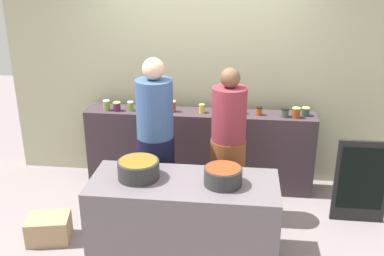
{
  "coord_description": "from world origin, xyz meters",
  "views": [
    {
      "loc": [
        0.48,
        -3.83,
        2.68
      ],
      "look_at": [
        0.0,
        0.35,
        1.05
      ],
      "focal_mm": 41.91,
      "sensor_mm": 36.0,
      "label": 1
    }
  ],
  "objects": [
    {
      "name": "cooking_pot_left",
      "position": [
        -0.41,
        -0.28,
        0.87
      ],
      "size": [
        0.38,
        0.38,
        0.17
      ],
      "color": "#2D2D2D",
      "rests_on": "prep_table"
    },
    {
      "name": "display_shelf",
      "position": [
        0.0,
        1.1,
        0.48
      ],
      "size": [
        2.7,
        0.36,
        0.96
      ],
      "primitive_type": "cube",
      "color": "#3E2F37",
      "rests_on": "ground"
    },
    {
      "name": "preserve_jar_1",
      "position": [
        -0.97,
        1.04,
        1.02
      ],
      "size": [
        0.09,
        0.09,
        0.11
      ],
      "color": "#4D1D46",
      "rests_on": "display_shelf"
    },
    {
      "name": "preserve_jar_2",
      "position": [
        -0.81,
        1.06,
        1.02
      ],
      "size": [
        0.07,
        0.07,
        0.11
      ],
      "color": "olive",
      "rests_on": "display_shelf"
    },
    {
      "name": "cooking_pot_center",
      "position": [
        0.35,
        -0.31,
        0.87
      ],
      "size": [
        0.34,
        0.34,
        0.16
      ],
      "color": "#2D2D2D",
      "rests_on": "prep_table"
    },
    {
      "name": "preserve_jar_5",
      "position": [
        -0.44,
        1.08,
        1.01
      ],
      "size": [
        0.09,
        0.09,
        0.1
      ],
      "color": "#3D1954",
      "rests_on": "display_shelf"
    },
    {
      "name": "prep_table",
      "position": [
        0.0,
        -0.3,
        0.39
      ],
      "size": [
        1.7,
        0.7,
        0.79
      ],
      "primitive_type": "cube",
      "color": "#635B62",
      "rests_on": "ground"
    },
    {
      "name": "preserve_jar_3",
      "position": [
        -0.69,
        1.14,
        1.04
      ],
      "size": [
        0.07,
        0.07,
        0.15
      ],
      "color": "yellow",
      "rests_on": "display_shelf"
    },
    {
      "name": "preserve_jar_11",
      "position": [
        0.69,
        1.07,
        1.01
      ],
      "size": [
        0.07,
        0.07,
        0.1
      ],
      "color": "#964715",
      "rests_on": "display_shelf"
    },
    {
      "name": "preserve_jar_13",
      "position": [
        1.1,
        1.03,
        1.02
      ],
      "size": [
        0.09,
        0.09,
        0.12
      ],
      "color": "brown",
      "rests_on": "display_shelf"
    },
    {
      "name": "preserve_jar_6",
      "position": [
        -0.31,
        1.08,
        1.03
      ],
      "size": [
        0.08,
        0.08,
        0.13
      ],
      "color": "#9A391B",
      "rests_on": "display_shelf"
    },
    {
      "name": "cook_in_cap",
      "position": [
        0.37,
        0.43,
        0.75
      ],
      "size": [
        0.37,
        0.37,
        1.66
      ],
      "color": "brown",
      "rests_on": "ground"
    },
    {
      "name": "preserve_jar_12",
      "position": [
        0.98,
        1.04,
        1.01
      ],
      "size": [
        0.09,
        0.09,
        0.1
      ],
      "color": "#324E33",
      "rests_on": "display_shelf"
    },
    {
      "name": "cook_with_tongs",
      "position": [
        -0.37,
        0.3,
        0.8
      ],
      "size": [
        0.38,
        0.38,
        1.77
      ],
      "color": "black",
      "rests_on": "ground"
    },
    {
      "name": "ground",
      "position": [
        0.0,
        0.0,
        0.0
      ],
      "size": [
        12.0,
        12.0,
        0.0
      ],
      "primitive_type": "plane",
      "color": "gray"
    },
    {
      "name": "preserve_jar_0",
      "position": [
        -1.1,
        1.04,
        1.02
      ],
      "size": [
        0.08,
        0.08,
        0.12
      ],
      "color": "olive",
      "rests_on": "display_shelf"
    },
    {
      "name": "chalkboard_sign",
      "position": [
        1.76,
        0.5,
        0.47
      ],
      "size": [
        0.56,
        0.05,
        0.93
      ],
      "color": "black",
      "rests_on": "ground"
    },
    {
      "name": "preserve_jar_9",
      "position": [
        0.33,
        1.08,
        1.01
      ],
      "size": [
        0.08,
        0.08,
        0.1
      ],
      "color": "#512746",
      "rests_on": "display_shelf"
    },
    {
      "name": "storefront_wall",
      "position": [
        0.0,
        1.45,
        1.5
      ],
      "size": [
        4.8,
        0.12,
        3.0
      ],
      "primitive_type": "cube",
      "color": "#B1B28D",
      "rests_on": "ground"
    },
    {
      "name": "preserve_jar_14",
      "position": [
        1.22,
        1.11,
        1.01
      ],
      "size": [
        0.09,
        0.09,
        0.1
      ],
      "color": "#2E4333",
      "rests_on": "display_shelf"
    },
    {
      "name": "preserve_jar_8",
      "position": [
        0.23,
        1.17,
        1.01
      ],
      "size": [
        0.08,
        0.08,
        0.1
      ],
      "color": "#255F20",
      "rests_on": "display_shelf"
    },
    {
      "name": "bread_crate",
      "position": [
        -1.38,
        -0.21,
        0.13
      ],
      "size": [
        0.47,
        0.39,
        0.26
      ],
      "primitive_type": "cube",
      "rotation": [
        0.0,
        0.0,
        0.21
      ],
      "color": "tan",
      "rests_on": "ground"
    },
    {
      "name": "preserve_jar_7",
      "position": [
        0.03,
        1.08,
        1.01
      ],
      "size": [
        0.07,
        0.07,
        0.1
      ],
      "color": "gold",
      "rests_on": "display_shelf"
    },
    {
      "name": "preserve_jar_4",
      "position": [
        -0.57,
        1.08,
        1.03
      ],
      "size": [
        0.08,
        0.08,
        0.13
      ],
      "color": "#52195E",
      "rests_on": "display_shelf"
    },
    {
      "name": "preserve_jar_10",
      "position": [
        0.46,
        1.1,
        1.03
      ],
      "size": [
        0.07,
        0.07,
        0.14
      ],
      "color": "brown",
      "rests_on": "display_shelf"
    }
  ]
}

